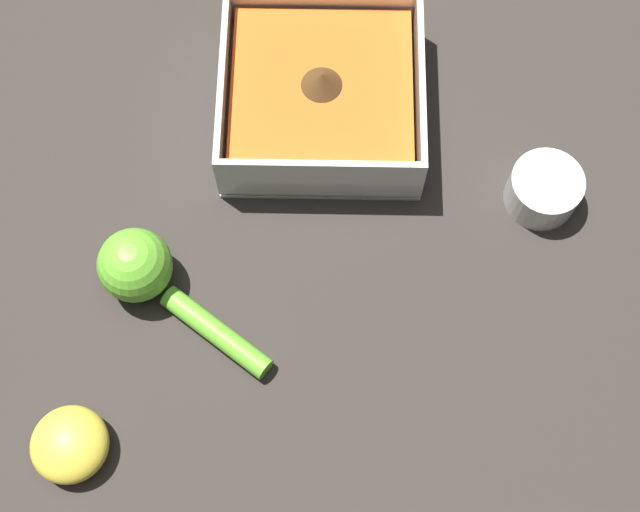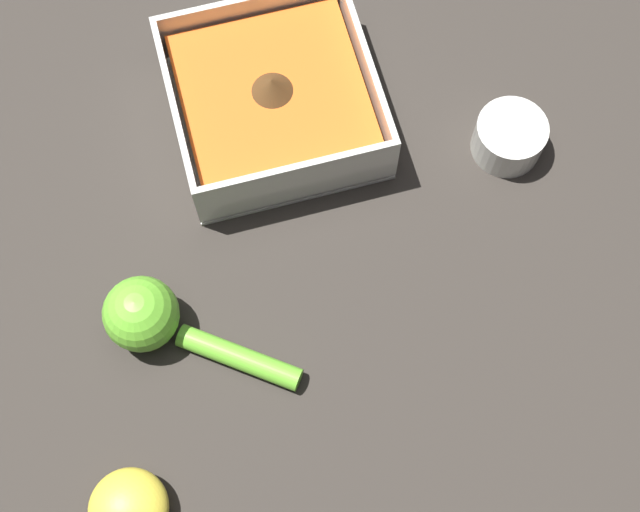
# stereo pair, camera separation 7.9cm
# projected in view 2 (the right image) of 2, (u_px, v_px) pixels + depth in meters

# --- Properties ---
(ground_plane) EXTENTS (4.00, 4.00, 0.00)m
(ground_plane) POSITION_uv_depth(u_px,v_px,m) (266.00, 124.00, 0.88)
(ground_plane) COLOR #332D28
(square_dish) EXTENTS (0.19, 0.19, 0.07)m
(square_dish) POSITION_uv_depth(u_px,v_px,m) (274.00, 103.00, 0.86)
(square_dish) COLOR silver
(square_dish) RESTS_ON ground_plane
(spice_bowl) EXTENTS (0.07, 0.07, 0.04)m
(spice_bowl) POSITION_uv_depth(u_px,v_px,m) (509.00, 138.00, 0.85)
(spice_bowl) COLOR silver
(spice_bowl) RESTS_ON ground_plane
(lemon_squeezer) EXTENTS (0.16, 0.13, 0.07)m
(lemon_squeezer) POSITION_uv_depth(u_px,v_px,m) (155.00, 320.00, 0.77)
(lemon_squeezer) COLOR #6BC633
(lemon_squeezer) RESTS_ON ground_plane
(lemon_half) EXTENTS (0.07, 0.07, 0.04)m
(lemon_half) POSITION_uv_depth(u_px,v_px,m) (129.00, 508.00, 0.73)
(lemon_half) COLOR yellow
(lemon_half) RESTS_ON ground_plane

